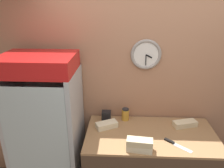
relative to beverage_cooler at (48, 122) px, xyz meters
The scene contains 10 objects.
wall_back 1.29m from the beverage_cooler, 15.13° to the left, with size 5.20×0.09×2.70m.
prep_counter 1.31m from the beverage_cooler, ahead, with size 1.45×0.75×0.94m.
beverage_cooler is the anchor object (origin of this frame).
sandwich_stack_bottom 1.12m from the beverage_cooler, 20.64° to the right, with size 0.27×0.14×0.07m.
sandwich_stack_middle 1.12m from the beverage_cooler, 20.64° to the right, with size 0.26×0.13×0.07m.
sandwich_flat_left 0.70m from the beverage_cooler, ahead, with size 0.27×0.21×0.07m.
sandwich_flat_right 1.62m from the beverage_cooler, ahead, with size 0.29×0.18×0.06m.
chefs_knife 1.44m from the beverage_cooler, 10.97° to the right, with size 0.26×0.22×0.02m.
condiment_jar 0.93m from the beverage_cooler, 11.81° to the left, with size 0.09×0.09×0.15m.
napkin_dispenser 0.70m from the beverage_cooler, 14.06° to the left, with size 0.11×0.09×0.12m.
Camera 1 is at (-0.33, -1.16, 2.35)m, focal length 35.00 mm.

